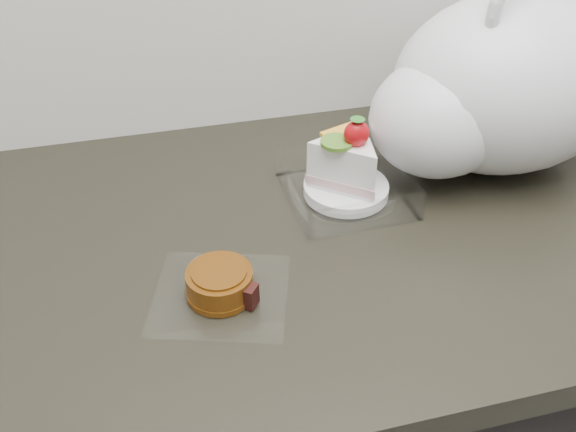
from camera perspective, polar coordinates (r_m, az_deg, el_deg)
The scene contains 4 objects.
counter at distance 1.20m, azimuth 3.75°, elevation -17.70°, with size 2.04×0.64×0.90m.
cake_tray at distance 0.90m, azimuth 5.25°, elevation 3.55°, with size 0.17×0.17×0.13m.
mooncake_wrap at distance 0.76m, azimuth -5.97°, elevation -6.16°, with size 0.19×0.19×0.04m.
plastic_bag at distance 0.98m, azimuth 18.00°, elevation 10.73°, with size 0.45×0.38×0.32m.
Camera 1 is at (-0.24, 1.04, 1.43)m, focal length 40.00 mm.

